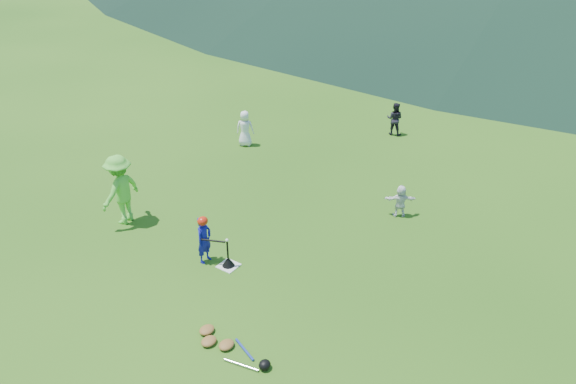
# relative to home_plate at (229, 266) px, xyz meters

# --- Properties ---
(ground) EXTENTS (120.00, 120.00, 0.00)m
(ground) POSITION_rel_home_plate_xyz_m (0.00, 0.00, -0.01)
(ground) COLOR #255212
(ground) RESTS_ON ground
(home_plate) EXTENTS (0.45, 0.45, 0.02)m
(home_plate) POSITION_rel_home_plate_xyz_m (0.00, 0.00, 0.00)
(home_plate) COLOR silver
(home_plate) RESTS_ON ground
(baseball) EXTENTS (0.08, 0.08, 0.08)m
(baseball) POSITION_rel_home_plate_xyz_m (0.00, 0.00, 0.73)
(baseball) COLOR white
(baseball) RESTS_ON batting_tee
(batter_child) EXTENTS (0.30, 0.44, 1.20)m
(batter_child) POSITION_rel_home_plate_xyz_m (-0.60, -0.14, 0.59)
(batter_child) COLOR navy
(batter_child) RESTS_ON ground
(adult_coach) EXTENTS (0.84, 1.32, 1.94)m
(adult_coach) POSITION_rel_home_plate_xyz_m (-3.63, -0.00, 0.96)
(adult_coach) COLOR #5DCB3B
(adult_coach) RESTS_ON ground
(fielder_a) EXTENTS (0.73, 0.63, 1.26)m
(fielder_a) POSITION_rel_home_plate_xyz_m (-4.14, 5.88, 0.62)
(fielder_a) COLOR white
(fielder_a) RESTS_ON ground
(fielder_b) EXTENTS (0.68, 0.58, 1.21)m
(fielder_b) POSITION_rel_home_plate_xyz_m (-0.30, 9.74, 0.59)
(fielder_b) COLOR black
(fielder_b) RESTS_ON ground
(fielder_d) EXTENTS (0.86, 0.71, 0.92)m
(fielder_d) POSITION_rel_home_plate_xyz_m (2.35, 4.48, 0.45)
(fielder_d) COLOR white
(fielder_d) RESTS_ON ground
(batting_tee) EXTENTS (0.30, 0.30, 0.68)m
(batting_tee) POSITION_rel_home_plate_xyz_m (0.00, 0.00, 0.12)
(batting_tee) COLOR black
(batting_tee) RESTS_ON home_plate
(batter_gear) EXTENTS (0.72, 0.29, 0.56)m
(batter_gear) POSITION_rel_home_plate_xyz_m (-0.57, -0.14, 1.07)
(batter_gear) COLOR red
(batter_gear) RESTS_ON ground
(equipment_pile) EXTENTS (1.80, 0.60, 0.19)m
(equipment_pile) POSITION_rel_home_plate_xyz_m (1.71, -2.11, 0.06)
(equipment_pile) COLOR olive
(equipment_pile) RESTS_ON ground
(outfield_fence) EXTENTS (70.07, 0.08, 1.33)m
(outfield_fence) POSITION_rel_home_plate_xyz_m (0.00, 28.00, 0.69)
(outfield_fence) COLOR gray
(outfield_fence) RESTS_ON ground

